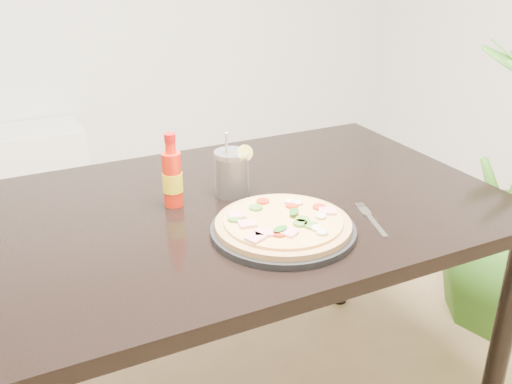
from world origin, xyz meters
name	(u,v)px	position (x,y,z in m)	size (l,w,h in m)	color
dining_table	(236,231)	(0.01, 0.31, 0.67)	(1.40, 0.90, 0.75)	black
plate	(283,230)	(0.04, 0.11, 0.76)	(0.34, 0.34, 0.02)	black
pizza	(283,223)	(0.04, 0.11, 0.78)	(0.32, 0.32, 0.03)	tan
hot_sauce_bottle	(172,177)	(-0.14, 0.37, 0.83)	(0.05, 0.05, 0.20)	red
cola_cup	(232,174)	(0.03, 0.37, 0.81)	(0.10, 0.09, 0.18)	black
fork	(370,218)	(0.27, 0.08, 0.75)	(0.07, 0.19, 0.00)	silver
plant_pot	(504,290)	(1.19, 0.34, 0.11)	(0.28, 0.28, 0.22)	brown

